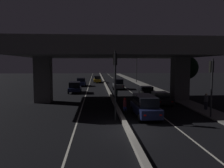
{
  "coord_description": "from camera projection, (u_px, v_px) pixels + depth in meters",
  "views": [
    {
      "loc": [
        -2.15,
        -14.27,
        4.52
      ],
      "look_at": [
        0.78,
        24.71,
        1.02
      ],
      "focal_mm": 35.0,
      "sensor_mm": 36.0,
      "label": 1
    }
  ],
  "objects": [
    {
      "name": "ground_plane",
      "position": [
        128.0,
        132.0,
        14.73
      ],
      "size": [
        200.0,
        200.0,
        0.0
      ],
      "primitive_type": "plane",
      "color": "black"
    },
    {
      "name": "lane_line_left_inner",
      "position": [
        89.0,
        85.0,
        49.22
      ],
      "size": [
        0.12,
        126.0,
        0.0
      ],
      "primitive_type": "cube",
      "color": "beige",
      "rests_on": "ground_plane"
    },
    {
      "name": "lane_line_right_inner",
      "position": [
        121.0,
        84.0,
        49.77
      ],
      "size": [
        0.12,
        126.0,
        0.0
      ],
      "primitive_type": "cube",
      "color": "beige",
      "rests_on": "ground_plane"
    },
    {
      "name": "median_divider",
      "position": [
        105.0,
        84.0,
        49.48
      ],
      "size": [
        0.34,
        126.0,
        0.29
      ],
      "primitive_type": "cube",
      "color": "gray",
      "rests_on": "ground_plane"
    },
    {
      "name": "sidewalk_right",
      "position": [
        149.0,
        87.0,
        43.17
      ],
      "size": [
        2.15,
        126.0,
        0.13
      ],
      "primitive_type": "cube",
      "color": "slate",
      "rests_on": "ground_plane"
    },
    {
      "name": "elevated_overpass",
      "position": [
        113.0,
        51.0,
        26.51
      ],
      "size": [
        21.92,
        13.69,
        8.1
      ],
      "color": "#5B5956",
      "rests_on": "ground_plane"
    },
    {
      "name": "traffic_light_left_of_median",
      "position": [
        115.0,
        73.0,
        17.53
      ],
      "size": [
        0.3,
        0.49,
        5.61
      ],
      "color": "black",
      "rests_on": "ground_plane"
    },
    {
      "name": "traffic_light_right_of_median",
      "position": [
        211.0,
        78.0,
        18.17
      ],
      "size": [
        0.3,
        0.49,
        5.01
      ],
      "color": "black",
      "rests_on": "ground_plane"
    },
    {
      "name": "street_lamp",
      "position": [
        135.0,
        64.0,
        54.17
      ],
      "size": [
        2.2,
        0.32,
        7.68
      ],
      "color": "#2D2D30",
      "rests_on": "ground_plane"
    },
    {
      "name": "car_dark_blue_lead",
      "position": [
        145.0,
        106.0,
        18.68
      ],
      "size": [
        1.97,
        4.74,
        1.86
      ],
      "rotation": [
        0.0,
        0.0,
        1.59
      ],
      "color": "#141938",
      "rests_on": "ground_plane"
    },
    {
      "name": "car_black_second",
      "position": [
        160.0,
        98.0,
        24.93
      ],
      "size": [
        2.05,
        4.38,
        1.41
      ],
      "rotation": [
        0.0,
        0.0,
        1.57
      ],
      "color": "black",
      "rests_on": "ground_plane"
    },
    {
      "name": "car_black_third",
      "position": [
        147.0,
        91.0,
        31.64
      ],
      "size": [
        2.04,
        4.88,
        1.38
      ],
      "rotation": [
        0.0,
        0.0,
        1.53
      ],
      "color": "black",
      "rests_on": "ground_plane"
    },
    {
      "name": "car_grey_fourth",
      "position": [
        118.0,
        84.0,
        40.22
      ],
      "size": [
        2.18,
        4.19,
        1.88
      ],
      "rotation": [
        0.0,
        0.0,
        1.53
      ],
      "color": "#515459",
      "rests_on": "ground_plane"
    },
    {
      "name": "car_dark_blue_lead_oncoming",
      "position": [
        75.0,
        87.0,
        34.95
      ],
      "size": [
        2.18,
        4.31,
        1.76
      ],
      "rotation": [
        0.0,
        0.0,
        -1.53
      ],
      "color": "#141938",
      "rests_on": "ground_plane"
    },
    {
      "name": "car_dark_blue_second_oncoming",
      "position": [
        81.0,
        82.0,
        45.96
      ],
      "size": [
        2.18,
        4.52,
        1.72
      ],
      "rotation": [
        0.0,
        0.0,
        -1.53
      ],
      "color": "#141938",
      "rests_on": "ground_plane"
    },
    {
      "name": "car_taxi_yellow_third_oncoming",
      "position": [
        97.0,
        79.0,
        54.74
      ],
      "size": [
        1.99,
        4.61,
        1.7
      ],
      "rotation": [
        0.0,
        0.0,
        -1.54
      ],
      "color": "gold",
      "rests_on": "ground_plane"
    },
    {
      "name": "motorcycle_blue_filtering_near",
      "position": [
        125.0,
        107.0,
        20.13
      ],
      "size": [
        0.34,
        1.93,
        1.48
      ],
      "rotation": [
        0.0,
        0.0,
        1.51
      ],
      "color": "black",
      "rests_on": "ground_plane"
    },
    {
      "name": "motorcycle_black_filtering_mid",
      "position": [
        116.0,
        94.0,
        28.87
      ],
      "size": [
        0.34,
        1.79,
        1.38
      ],
      "rotation": [
        0.0,
        0.0,
        1.51
      ],
      "color": "black",
      "rests_on": "ground_plane"
    },
    {
      "name": "pedestrian_on_sidewalk",
      "position": [
        206.0,
        101.0,
        21.38
      ],
      "size": [
        0.37,
        0.37,
        1.58
      ],
      "color": "black",
      "rests_on": "sidewalk_right"
    },
    {
      "name": "roadside_tree_kerbside_near",
      "position": [
        186.0,
        68.0,
        30.86
      ],
      "size": [
        3.32,
        3.32,
        5.74
      ],
      "color": "#38281C",
      "rests_on": "ground_plane"
    }
  ]
}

